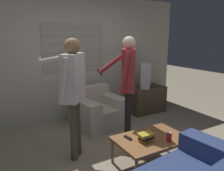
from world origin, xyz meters
TOP-DOWN VIEW (x-y plane):
  - ground_plane at (0.00, 0.00)m, footprint 16.00×16.00m
  - wall_back at (0.00, 2.03)m, footprint 5.20×0.08m
  - armchair_beige at (0.22, 1.39)m, footprint 0.96×0.96m
  - coffee_table at (0.25, -0.21)m, footprint 0.97×0.64m
  - tv_stand at (1.55, 1.54)m, footprint 0.83×0.52m
  - tv at (1.55, 1.55)m, footprint 0.57×0.59m
  - person_left_standing at (-0.58, 0.48)m, footprint 0.55×0.82m
  - person_right_standing at (0.34, 0.51)m, footprint 0.52×0.74m
  - book_stack at (0.14, -0.25)m, footprint 0.21×0.17m
  - soda_can at (0.39, -0.40)m, footprint 0.07×0.07m
  - spare_remote at (-0.03, -0.07)m, footprint 0.06×0.13m

SIDE VIEW (x-z plane):
  - ground_plane at x=0.00m, z-range 0.00..0.00m
  - armchair_beige at x=0.22m, z-range -0.07..0.67m
  - tv_stand at x=1.55m, z-range 0.00..0.60m
  - coffee_table at x=0.25m, z-range 0.16..0.55m
  - spare_remote at x=-0.03m, z-range 0.39..0.41m
  - book_stack at x=0.14m, z-range 0.39..0.50m
  - soda_can at x=0.39m, z-range 0.39..0.51m
  - tv at x=1.55m, z-range 0.60..1.17m
  - person_left_standing at x=-0.58m, z-range 0.24..1.95m
  - person_right_standing at x=0.34m, z-range 0.23..1.96m
  - wall_back at x=0.00m, z-range 0.01..2.56m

